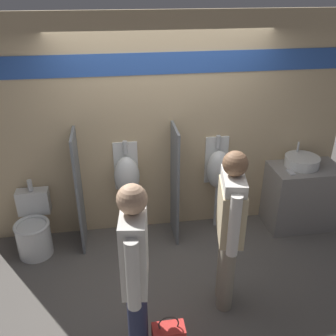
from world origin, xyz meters
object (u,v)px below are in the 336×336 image
at_px(cell_phone, 291,172).
at_px(toilet, 34,230).
at_px(person_with_lanyard, 136,270).
at_px(urinal_near_counter, 127,176).
at_px(urinal_far, 218,169).
at_px(person_in_vest, 230,222).
at_px(sink_basin, 302,161).

relative_size(cell_phone, toilet, 0.16).
distance_m(cell_phone, person_with_lanyard, 2.54).
distance_m(cell_phone, toilet, 3.20).
height_order(urinal_near_counter, urinal_far, same).
bearing_deg(person_in_vest, urinal_far, -0.15).
distance_m(urinal_near_counter, person_with_lanyard, 1.79).
bearing_deg(person_in_vest, urinal_near_counter, 45.02).
distance_m(cell_phone, urinal_near_counter, 2.01).
xyz_separation_m(person_in_vest, person_with_lanyard, (-0.91, -0.47, -0.04)).
bearing_deg(person_with_lanyard, cell_phone, -45.57).
bearing_deg(person_with_lanyard, urinal_near_counter, 6.55).
height_order(urinal_far, person_with_lanyard, person_with_lanyard).
relative_size(toilet, person_with_lanyard, 0.50).
height_order(toilet, person_with_lanyard, person_with_lanyard).
height_order(cell_phone, person_with_lanyard, person_with_lanyard).
relative_size(urinal_near_counter, toilet, 1.46).
bearing_deg(urinal_far, person_with_lanyard, -123.26).
xyz_separation_m(sink_basin, toilet, (-3.36, -0.10, -0.62)).
bearing_deg(cell_phone, urinal_near_counter, 172.80).
relative_size(cell_phone, urinal_near_counter, 0.11).
bearing_deg(person_in_vest, cell_phone, -35.14).
height_order(sink_basin, person_with_lanyard, person_with_lanyard).
bearing_deg(urinal_near_counter, cell_phone, -7.20).
distance_m(urinal_far, person_with_lanyard, 2.14).
bearing_deg(person_with_lanyard, urinal_far, -26.00).
distance_m(cell_phone, person_in_vest, 1.55).
bearing_deg(urinal_far, cell_phone, -16.53).
distance_m(sink_basin, cell_phone, 0.28).
bearing_deg(sink_basin, person_with_lanyard, -142.84).
xyz_separation_m(urinal_far, person_in_vest, (-0.26, -1.32, 0.14)).
bearing_deg(cell_phone, person_in_vest, -136.26).
xyz_separation_m(urinal_far, person_with_lanyard, (-1.17, -1.78, 0.11)).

